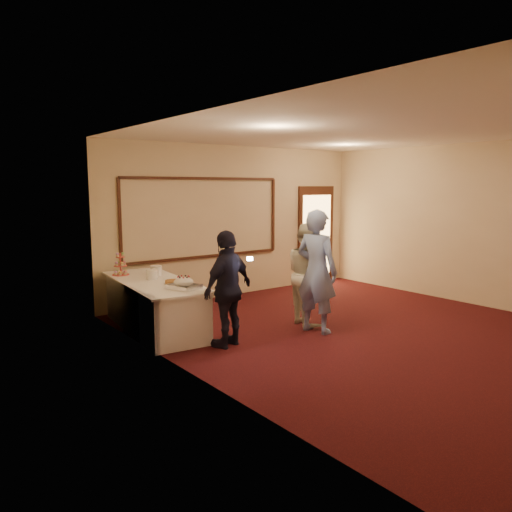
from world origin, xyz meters
The scene contains 14 objects.
floor centered at (0.00, 0.00, 0.00)m, with size 7.00×7.00×0.00m, color black.
room_walls centered at (0.00, 0.00, 2.03)m, with size 6.04×7.04×3.02m.
wall_molding centered at (-0.80, 3.47, 1.60)m, with size 3.45×0.04×1.55m.
doorway centered at (2.15, 3.45, 1.08)m, with size 1.05×0.07×2.20m.
buffet_table centered at (-2.52, 2.16, 0.39)m, with size 1.20×2.54×0.77m.
pavlova_tray centered at (-2.45, 1.36, 0.84)m, with size 0.44×0.50×0.17m.
cupcake_stand centered at (-2.73, 2.94, 0.91)m, with size 0.27×0.27×0.40m.
plate_stack_a centered at (-2.49, 2.28, 0.85)m, with size 0.18×0.18×0.15m.
plate_stack_b centered at (-2.30, 2.54, 0.85)m, with size 0.19×0.19×0.16m.
tart centered at (-2.40, 1.76, 0.80)m, with size 0.28×0.28×0.06m.
man centered at (-0.61, 0.58, 0.93)m, with size 0.68×0.45×1.87m, color #829CD5.
woman centered at (-0.41, 0.98, 0.82)m, with size 0.79×0.62×1.63m, color beige.
guest centered at (-2.06, 0.82, 0.81)m, with size 0.95×0.39×1.62m, color black.
camera_flash centered at (-1.90, 0.53, 1.25)m, with size 0.07×0.04×0.05m, color white.
Camera 1 is at (-5.82, -4.75, 2.21)m, focal length 35.00 mm.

